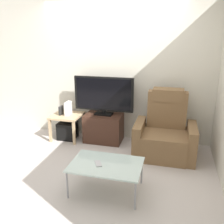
{
  "coord_description": "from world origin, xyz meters",
  "views": [
    {
      "loc": [
        1.14,
        -3.24,
        1.94
      ],
      "look_at": [
        0.17,
        0.5,
        0.7
      ],
      "focal_mm": 39.1,
      "sensor_mm": 36.0,
      "label": 1
    }
  ],
  "objects_px": {
    "television": "(104,95)",
    "cell_phone": "(98,164)",
    "tv_stand": "(104,128)",
    "side_table": "(67,118)",
    "game_console": "(68,108)",
    "coffee_table": "(106,166)",
    "recliner_armchair": "(165,133)",
    "book_upright": "(61,110)",
    "subwoofer_box": "(68,130)"
  },
  "relations": [
    {
      "from": "tv_stand",
      "to": "book_upright",
      "type": "relative_size",
      "value": 4.2
    },
    {
      "from": "coffee_table",
      "to": "side_table",
      "type": "bearing_deg",
      "value": 129.83
    },
    {
      "from": "recliner_armchair",
      "to": "game_console",
      "type": "xyz_separation_m",
      "value": [
        -1.81,
        0.21,
        0.23
      ]
    },
    {
      "from": "book_upright",
      "to": "tv_stand",
      "type": "bearing_deg",
      "value": 5.64
    },
    {
      "from": "coffee_table",
      "to": "television",
      "type": "bearing_deg",
      "value": 107.37
    },
    {
      "from": "subwoofer_box",
      "to": "tv_stand",
      "type": "bearing_deg",
      "value": 4.83
    },
    {
      "from": "recliner_armchair",
      "to": "coffee_table",
      "type": "xyz_separation_m",
      "value": [
        -0.67,
        -1.22,
        -0.01
      ]
    },
    {
      "from": "television",
      "to": "book_upright",
      "type": "distance_m",
      "value": 0.88
    },
    {
      "from": "game_console",
      "to": "coffee_table",
      "type": "relative_size",
      "value": 0.28
    },
    {
      "from": "recliner_armchair",
      "to": "book_upright",
      "type": "relative_size",
      "value": 6.58
    },
    {
      "from": "recliner_armchair",
      "to": "coffee_table",
      "type": "relative_size",
      "value": 1.2
    },
    {
      "from": "tv_stand",
      "to": "subwoofer_box",
      "type": "bearing_deg",
      "value": -175.17
    },
    {
      "from": "recliner_armchair",
      "to": "cell_phone",
      "type": "xyz_separation_m",
      "value": [
        -0.76,
        -1.24,
        0.02
      ]
    },
    {
      "from": "coffee_table",
      "to": "subwoofer_box",
      "type": "bearing_deg",
      "value": 129.83
    },
    {
      "from": "television",
      "to": "game_console",
      "type": "relative_size",
      "value": 4.41
    },
    {
      "from": "coffee_table",
      "to": "recliner_armchair",
      "type": "bearing_deg",
      "value": 61.23
    },
    {
      "from": "television",
      "to": "cell_phone",
      "type": "bearing_deg",
      "value": -76.28
    },
    {
      "from": "recliner_armchair",
      "to": "side_table",
      "type": "relative_size",
      "value": 2.0
    },
    {
      "from": "book_upright",
      "to": "coffee_table",
      "type": "relative_size",
      "value": 0.18
    },
    {
      "from": "recliner_armchair",
      "to": "book_upright",
      "type": "height_order",
      "value": "recliner_armchair"
    },
    {
      "from": "game_console",
      "to": "coffee_table",
      "type": "xyz_separation_m",
      "value": [
        1.15,
        -1.43,
        -0.25
      ]
    },
    {
      "from": "game_console",
      "to": "cell_phone",
      "type": "height_order",
      "value": "game_console"
    },
    {
      "from": "tv_stand",
      "to": "side_table",
      "type": "height_order",
      "value": "tv_stand"
    },
    {
      "from": "cell_phone",
      "to": "side_table",
      "type": "bearing_deg",
      "value": 99.38
    },
    {
      "from": "recliner_armchair",
      "to": "coffee_table",
      "type": "bearing_deg",
      "value": -122.71
    },
    {
      "from": "coffee_table",
      "to": "cell_phone",
      "type": "xyz_separation_m",
      "value": [
        -0.1,
        -0.03,
        0.03
      ]
    },
    {
      "from": "book_upright",
      "to": "subwoofer_box",
      "type": "bearing_deg",
      "value": 11.31
    },
    {
      "from": "tv_stand",
      "to": "recliner_armchair",
      "type": "xyz_separation_m",
      "value": [
        1.14,
        -0.26,
        0.11
      ]
    },
    {
      "from": "book_upright",
      "to": "coffee_table",
      "type": "height_order",
      "value": "book_upright"
    },
    {
      "from": "television",
      "to": "coffee_table",
      "type": "distance_m",
      "value": 1.65
    },
    {
      "from": "tv_stand",
      "to": "television",
      "type": "xyz_separation_m",
      "value": [
        -0.0,
        0.02,
        0.63
      ]
    },
    {
      "from": "game_console",
      "to": "television",
      "type": "bearing_deg",
      "value": 5.84
    },
    {
      "from": "tv_stand",
      "to": "game_console",
      "type": "distance_m",
      "value": 0.76
    },
    {
      "from": "television",
      "to": "cell_phone",
      "type": "distance_m",
      "value": 1.64
    },
    {
      "from": "subwoofer_box",
      "to": "game_console",
      "type": "relative_size",
      "value": 1.31
    },
    {
      "from": "subwoofer_box",
      "to": "book_upright",
      "type": "relative_size",
      "value": 1.98
    },
    {
      "from": "recliner_armchair",
      "to": "coffee_table",
      "type": "height_order",
      "value": "recliner_armchair"
    },
    {
      "from": "tv_stand",
      "to": "side_table",
      "type": "bearing_deg",
      "value": -175.17
    },
    {
      "from": "subwoofer_box",
      "to": "coffee_table",
      "type": "height_order",
      "value": "coffee_table"
    },
    {
      "from": "tv_stand",
      "to": "coffee_table",
      "type": "distance_m",
      "value": 1.55
    },
    {
      "from": "tv_stand",
      "to": "coffee_table",
      "type": "xyz_separation_m",
      "value": [
        0.47,
        -1.48,
        0.1
      ]
    },
    {
      "from": "book_upright",
      "to": "coffee_table",
      "type": "bearing_deg",
      "value": -47.45
    },
    {
      "from": "cell_phone",
      "to": "tv_stand",
      "type": "bearing_deg",
      "value": 76.31
    },
    {
      "from": "coffee_table",
      "to": "cell_phone",
      "type": "bearing_deg",
      "value": -164.82
    },
    {
      "from": "subwoofer_box",
      "to": "side_table",
      "type": "bearing_deg",
      "value": 123.69
    },
    {
      "from": "book_upright",
      "to": "cell_phone",
      "type": "height_order",
      "value": "book_upright"
    },
    {
      "from": "recliner_armchair",
      "to": "cell_phone",
      "type": "height_order",
      "value": "recliner_armchair"
    },
    {
      "from": "game_console",
      "to": "cell_phone",
      "type": "distance_m",
      "value": 1.8
    },
    {
      "from": "side_table",
      "to": "game_console",
      "type": "relative_size",
      "value": 2.17
    },
    {
      "from": "subwoofer_box",
      "to": "book_upright",
      "type": "distance_m",
      "value": 0.41
    }
  ]
}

